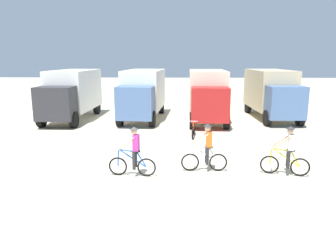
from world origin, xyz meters
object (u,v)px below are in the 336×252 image
cyclist_cowboy_hat (206,149)px  box_truck_tan_camper (271,92)px  box_truck_avon_van (143,92)px  bicycle_spare (193,130)px  box_truck_cream_rv (207,93)px  cyclist_near_camera (287,153)px  box_truck_white_box (72,92)px  cyclist_orange_shirt (133,153)px

cyclist_cowboy_hat → box_truck_tan_camper: bearing=63.4°
box_truck_avon_van → bicycle_spare: bearing=-58.4°
box_truck_cream_rv → cyclist_cowboy_hat: size_ratio=3.76×
cyclist_near_camera → box_truck_cream_rv: bearing=100.3°
box_truck_tan_camper → bicycle_spare: 8.18m
box_truck_white_box → cyclist_orange_shirt: (5.61, -10.84, -1.03)m
box_truck_tan_camper → cyclist_orange_shirt: 14.23m
cyclist_cowboy_hat → bicycle_spare: bearing=91.9°
cyclist_orange_shirt → cyclist_cowboy_hat: bearing=12.4°
box_truck_cream_rv → cyclist_near_camera: size_ratio=3.76×
box_truck_cream_rv → bicycle_spare: box_truck_cream_rv is taller
cyclist_orange_shirt → cyclist_near_camera: (5.51, 0.23, 0.00)m
cyclist_orange_shirt → bicycle_spare: (2.45, 5.95, -0.45)m
box_truck_tan_camper → cyclist_orange_shirt: bearing=-125.1°
box_truck_cream_rv → box_truck_tan_camper: same height
cyclist_cowboy_hat → cyclist_near_camera: size_ratio=1.00×
box_truck_avon_van → bicycle_spare: size_ratio=4.00×
box_truck_white_box → bicycle_spare: (8.06, -4.89, -1.48)m
box_truck_tan_camper → box_truck_white_box: bearing=-176.8°
box_truck_white_box → cyclist_cowboy_hat: size_ratio=3.75×
box_truck_cream_rv → cyclist_cowboy_hat: 10.19m
box_truck_avon_van → box_truck_cream_rv: size_ratio=1.01×
cyclist_orange_shirt → cyclist_near_camera: bearing=2.4°
box_truck_white_box → box_truck_tan_camper: (13.77, 0.78, 0.00)m
box_truck_white_box → box_truck_cream_rv: size_ratio=1.00×
box_truck_avon_van → box_truck_tan_camper: size_ratio=1.01×
cyclist_orange_shirt → cyclist_cowboy_hat: 2.69m
box_truck_tan_camper → cyclist_orange_shirt: size_ratio=3.74×
box_truck_cream_rv → cyclist_cowboy_hat: (-0.98, -10.09, -1.03)m
cyclist_near_camera → bicycle_spare: bearing=118.2°
box_truck_tan_camper → bicycle_spare: bearing=-135.1°
box_truck_cream_rv → cyclist_orange_shirt: (-3.61, -10.67, -1.03)m
box_truck_white_box → box_truck_avon_van: 4.84m
box_truck_avon_van → cyclist_near_camera: box_truck_avon_van is taller
box_truck_cream_rv → cyclist_orange_shirt: box_truck_cream_rv is taller
box_truck_avon_van → box_truck_white_box: bearing=-175.7°
box_truck_white_box → cyclist_near_camera: 15.40m
box_truck_white_box → cyclist_orange_shirt: size_ratio=3.75×
cyclist_orange_shirt → cyclist_near_camera: same height
cyclist_orange_shirt → cyclist_near_camera: size_ratio=1.00×
box_truck_avon_van → cyclist_cowboy_hat: box_truck_avon_van is taller
box_truck_tan_camper → cyclist_near_camera: box_truck_tan_camper is taller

